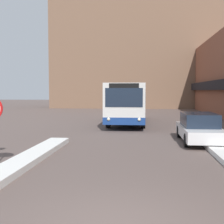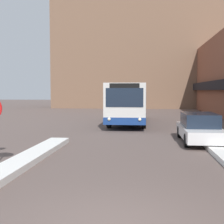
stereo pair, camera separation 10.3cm
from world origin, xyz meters
The scene contains 4 objects.
building_backdrop_far centered at (0.00, 42.11, 8.48)m, with size 26.00×8.00×16.95m.
snow_bank_left centered at (-3.60, 4.62, 0.11)m, with size 0.90×9.46×0.22m.
city_bus centered at (-0.71, 18.74, 1.64)m, with size 2.64×10.82×3.01m.
parked_car_front centered at (3.20, 10.09, 0.71)m, with size 1.81×4.76×1.41m.
Camera 1 is at (0.46, -5.46, 2.52)m, focal length 50.00 mm.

